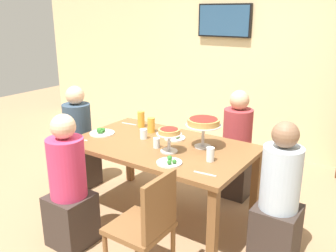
{
  "coord_description": "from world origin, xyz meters",
  "views": [
    {
      "loc": [
        1.79,
        -2.54,
        1.91
      ],
      "look_at": [
        0.0,
        0.1,
        0.89
      ],
      "focal_mm": 38.7,
      "sensor_mm": 36.0,
      "label": 1
    }
  ],
  "objects_px": {
    "beer_glass_amber_tall": "(141,119)",
    "water_glass_clear_near": "(210,154)",
    "deep_dish_pizza_stand": "(203,124)",
    "cutlery_fork_far": "(205,174)",
    "television": "(224,21)",
    "diner_near_left": "(69,191)",
    "diner_far_right": "(236,151)",
    "cutlery_knife_near": "(129,124)",
    "diner_head_west": "(79,144)",
    "salad_plate_spare": "(170,162)",
    "personal_pizza_stand": "(169,135)",
    "beer_glass_amber_short": "(151,125)",
    "water_glass_clear_spare": "(144,134)",
    "chair_near_right": "(147,224)",
    "diner_head_east": "(278,203)",
    "salad_plate_near_diner": "(102,132)",
    "cutlery_fork_near": "(79,139)",
    "salad_plate_far_diner": "(175,137)",
    "water_glass_clear_far": "(156,143)",
    "dining_table": "(162,153)"
  },
  "relations": [
    {
      "from": "dining_table",
      "to": "diner_head_west",
      "type": "distance_m",
      "value": 1.16
    },
    {
      "from": "television",
      "to": "water_glass_clear_near",
      "type": "height_order",
      "value": "television"
    },
    {
      "from": "diner_head_east",
      "to": "deep_dish_pizza_stand",
      "type": "relative_size",
      "value": 3.65
    },
    {
      "from": "diner_head_west",
      "to": "salad_plate_near_diner",
      "type": "xyz_separation_m",
      "value": [
        0.49,
        -0.12,
        0.27
      ]
    },
    {
      "from": "salad_plate_spare",
      "to": "cutlery_fork_far",
      "type": "distance_m",
      "value": 0.33
    },
    {
      "from": "diner_far_right",
      "to": "cutlery_knife_near",
      "type": "height_order",
      "value": "diner_far_right"
    },
    {
      "from": "water_glass_clear_near",
      "to": "salad_plate_near_diner",
      "type": "bearing_deg",
      "value": -179.99
    },
    {
      "from": "beer_glass_amber_short",
      "to": "cutlery_fork_far",
      "type": "xyz_separation_m",
      "value": [
        0.92,
        -0.56,
        -0.07
      ]
    },
    {
      "from": "diner_head_east",
      "to": "chair_near_right",
      "type": "relative_size",
      "value": 1.32
    },
    {
      "from": "personal_pizza_stand",
      "to": "salad_plate_near_diner",
      "type": "height_order",
      "value": "personal_pizza_stand"
    },
    {
      "from": "television",
      "to": "water_glass_clear_spare",
      "type": "bearing_deg",
      "value": -84.39
    },
    {
      "from": "diner_near_left",
      "to": "beer_glass_amber_short",
      "type": "xyz_separation_m",
      "value": [
        0.1,
        1.01,
        0.32
      ]
    },
    {
      "from": "diner_far_right",
      "to": "chair_near_right",
      "type": "height_order",
      "value": "diner_far_right"
    },
    {
      "from": "beer_glass_amber_tall",
      "to": "water_glass_clear_near",
      "type": "height_order",
      "value": "beer_glass_amber_tall"
    },
    {
      "from": "personal_pizza_stand",
      "to": "cutlery_fork_far",
      "type": "bearing_deg",
      "value": -25.29
    },
    {
      "from": "chair_near_right",
      "to": "salad_plate_near_diner",
      "type": "distance_m",
      "value": 1.33
    },
    {
      "from": "deep_dish_pizza_stand",
      "to": "cutlery_fork_far",
      "type": "relative_size",
      "value": 1.75
    },
    {
      "from": "water_glass_clear_spare",
      "to": "dining_table",
      "type": "bearing_deg",
      "value": -7.09
    },
    {
      "from": "beer_glass_amber_tall",
      "to": "diner_head_east",
      "type": "bearing_deg",
      "value": -11.2
    },
    {
      "from": "diner_far_right",
      "to": "salad_plate_near_diner",
      "type": "bearing_deg",
      "value": -49.46
    },
    {
      "from": "diner_near_left",
      "to": "cutlery_fork_near",
      "type": "distance_m",
      "value": 0.61
    },
    {
      "from": "dining_table",
      "to": "deep_dish_pizza_stand",
      "type": "bearing_deg",
      "value": 23.22
    },
    {
      "from": "salad_plate_far_diner",
      "to": "water_glass_clear_far",
      "type": "xyz_separation_m",
      "value": [
        -0.01,
        -0.29,
        0.03
      ]
    },
    {
      "from": "diner_head_east",
      "to": "personal_pizza_stand",
      "type": "xyz_separation_m",
      "value": [
        -0.95,
        -0.11,
        0.41
      ]
    },
    {
      "from": "water_glass_clear_far",
      "to": "cutlery_fork_near",
      "type": "xyz_separation_m",
      "value": [
        -0.73,
        -0.24,
        -0.04
      ]
    },
    {
      "from": "salad_plate_far_diner",
      "to": "salad_plate_spare",
      "type": "relative_size",
      "value": 0.99
    },
    {
      "from": "diner_near_left",
      "to": "beer_glass_amber_tall",
      "type": "height_order",
      "value": "diner_near_left"
    },
    {
      "from": "diner_head_east",
      "to": "cutlery_fork_near",
      "type": "xyz_separation_m",
      "value": [
        -1.83,
        -0.33,
        0.25
      ]
    },
    {
      "from": "chair_near_right",
      "to": "beer_glass_amber_tall",
      "type": "relative_size",
      "value": 5.17
    },
    {
      "from": "water_glass_clear_spare",
      "to": "beer_glass_amber_tall",
      "type": "bearing_deg",
      "value": 131.63
    },
    {
      "from": "television",
      "to": "beer_glass_amber_short",
      "type": "relative_size",
      "value": 5.09
    },
    {
      "from": "deep_dish_pizza_stand",
      "to": "cutlery_fork_far",
      "type": "distance_m",
      "value": 0.61
    },
    {
      "from": "television",
      "to": "dining_table",
      "type": "bearing_deg",
      "value": -78.26
    },
    {
      "from": "diner_head_west",
      "to": "water_glass_clear_spare",
      "type": "bearing_deg",
      "value": 0.23
    },
    {
      "from": "television",
      "to": "beer_glass_amber_short",
      "type": "height_order",
      "value": "television"
    },
    {
      "from": "salad_plate_near_diner",
      "to": "cutlery_knife_near",
      "type": "relative_size",
      "value": 1.37
    },
    {
      "from": "diner_head_west",
      "to": "beer_glass_amber_short",
      "type": "height_order",
      "value": "diner_head_west"
    },
    {
      "from": "diner_head_west",
      "to": "salad_plate_far_diner",
      "type": "height_order",
      "value": "diner_head_west"
    },
    {
      "from": "cutlery_knife_near",
      "to": "water_glass_clear_spare",
      "type": "bearing_deg",
      "value": 138.89
    },
    {
      "from": "diner_head_west",
      "to": "salad_plate_spare",
      "type": "bearing_deg",
      "value": -13.56
    },
    {
      "from": "diner_head_east",
      "to": "diner_head_west",
      "type": "bearing_deg",
      "value": -0.8
    },
    {
      "from": "television",
      "to": "water_glass_clear_far",
      "type": "xyz_separation_m",
      "value": [
        0.45,
        -2.2,
        -1.0
      ]
    },
    {
      "from": "television",
      "to": "personal_pizza_stand",
      "type": "relative_size",
      "value": 3.51
    },
    {
      "from": "water_glass_clear_near",
      "to": "cutlery_fork_far",
      "type": "relative_size",
      "value": 0.64
    },
    {
      "from": "deep_dish_pizza_stand",
      "to": "water_glass_clear_spare",
      "type": "xyz_separation_m",
      "value": [
        -0.58,
        -0.12,
        -0.17
      ]
    },
    {
      "from": "television",
      "to": "salad_plate_far_diner",
      "type": "distance_m",
      "value": 2.22
    },
    {
      "from": "personal_pizza_stand",
      "to": "beer_glass_amber_short",
      "type": "height_order",
      "value": "personal_pizza_stand"
    },
    {
      "from": "diner_head_west",
      "to": "cutlery_fork_near",
      "type": "distance_m",
      "value": 0.62
    },
    {
      "from": "diner_head_west",
      "to": "salad_plate_spare",
      "type": "xyz_separation_m",
      "value": [
        1.45,
        -0.35,
        0.26
      ]
    },
    {
      "from": "diner_head_west",
      "to": "beer_glass_amber_tall",
      "type": "xyz_separation_m",
      "value": [
        0.67,
        0.28,
        0.33
      ]
    }
  ]
}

